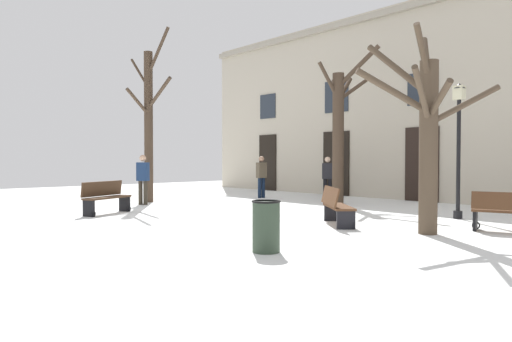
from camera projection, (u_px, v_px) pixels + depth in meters
ground_plane at (215, 213)px, 13.40m from camera, size 31.52×31.52×0.00m
building_facade at (378, 104)px, 18.58m from camera, size 19.70×0.60×7.34m
tree_center at (339, 129)px, 15.99m from camera, size 2.44×1.93×5.24m
tree_foreground at (426, 129)px, 9.61m from camera, size 2.39×2.60×4.33m
tree_left_of_center at (149, 121)px, 16.68m from camera, size 2.10×1.25×6.04m
streetlamp at (459, 135)px, 12.07m from camera, size 0.30×0.30×3.47m
litter_bin at (266, 226)px, 7.77m from camera, size 0.48×0.48×0.85m
bench_back_to_back_left at (336, 206)px, 10.98m from camera, size 1.50×1.34×0.89m
bench_near_lamp at (106, 197)px, 13.18m from camera, size 1.03×1.60×0.91m
person_strolling at (261, 175)px, 18.56m from camera, size 0.25×0.40×1.64m
person_crossing_plaza at (143, 177)px, 15.79m from camera, size 0.44×0.39×1.67m
person_by_shop_door at (328, 176)px, 17.85m from camera, size 0.44×0.38×1.62m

